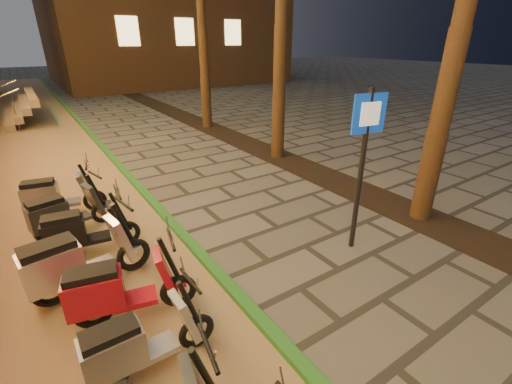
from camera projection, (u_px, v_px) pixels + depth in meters
ground at (396, 368)px, 3.92m from camera, size 120.00×120.00×0.00m
parking_strip at (50, 166)px, 10.18m from camera, size 3.40×60.00×0.01m
green_curb at (110, 155)px, 11.03m from camera, size 0.18×60.00×0.10m
planting_strip at (321, 175)px, 9.54m from camera, size 1.20×40.00×0.02m
pedestrian_sign at (364, 151)px, 5.52m from camera, size 0.61×0.15×2.80m
scooter_6 at (136, 345)px, 3.67m from camera, size 1.47×0.51×1.04m
scooter_7 at (116, 290)px, 4.39m from camera, size 1.63×0.75×1.15m
scooter_8 at (74, 262)px, 4.87m from camera, size 1.79×0.74×1.26m
scooter_9 at (80, 231)px, 5.81m from camera, size 1.53×0.60×1.08m
scooter_10 at (62, 213)px, 6.39m from camera, size 1.55×0.74×1.09m
scooter_11 at (54, 196)px, 7.11m from camera, size 1.57×0.71×1.10m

